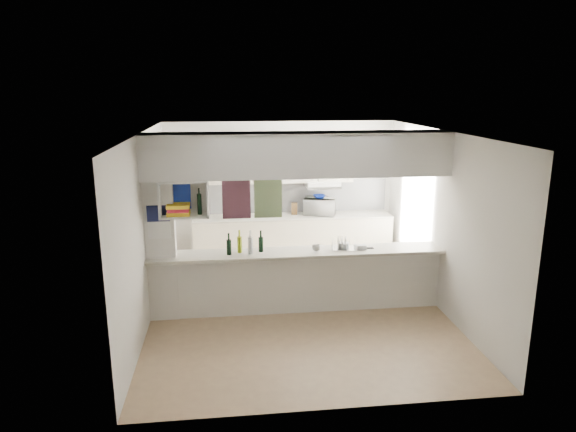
{
  "coord_description": "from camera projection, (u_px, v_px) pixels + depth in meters",
  "views": [
    {
      "loc": [
        -0.96,
        -6.9,
        3.18
      ],
      "look_at": [
        -0.08,
        0.5,
        1.31
      ],
      "focal_mm": 32.0,
      "sensor_mm": 36.0,
      "label": 1
    }
  ],
  "objects": [
    {
      "name": "microwave",
      "position": [
        320.0,
        206.0,
        9.39
      ],
      "size": [
        0.65,
        0.53,
        0.31
      ],
      "primitive_type": "imported",
      "rotation": [
        0.0,
        0.0,
        2.84
      ],
      "color": "white",
      "rests_on": "bench_top"
    },
    {
      "name": "dish_rack",
      "position": [
        344.0,
        244.0,
        7.4
      ],
      "size": [
        0.41,
        0.34,
        0.2
      ],
      "rotation": [
        0.0,
        0.0,
        -0.18
      ],
      "color": "silver",
      "rests_on": "breakfast_bar"
    },
    {
      "name": "floor",
      "position": [
        297.0,
        311.0,
        7.53
      ],
      "size": [
        4.8,
        4.8,
        0.0
      ],
      "primitive_type": "plane",
      "color": "#987758",
      "rests_on": "ground"
    },
    {
      "name": "kitchen_run",
      "position": [
        290.0,
        220.0,
        9.41
      ],
      "size": [
        3.6,
        0.63,
        2.24
      ],
      "color": "beige",
      "rests_on": "floor"
    },
    {
      "name": "utensil_jar",
      "position": [
        259.0,
        212.0,
        9.32
      ],
      "size": [
        0.09,
        0.09,
        0.13
      ],
      "primitive_type": "cylinder",
      "color": "black",
      "rests_on": "bench_top"
    },
    {
      "name": "ceiling",
      "position": [
        298.0,
        132.0,
        6.9
      ],
      "size": [
        4.8,
        4.8,
        0.0
      ],
      "primitive_type": "plane",
      "color": "white",
      "rests_on": "wall_back"
    },
    {
      "name": "servery_partition",
      "position": [
        286.0,
        201.0,
        7.11
      ],
      "size": [
        4.2,
        0.5,
        2.6
      ],
      "color": "silver",
      "rests_on": "floor"
    },
    {
      "name": "bowl",
      "position": [
        319.0,
        196.0,
        9.35
      ],
      "size": [
        0.23,
        0.23,
        0.06
      ],
      "primitive_type": "imported",
      "color": "#0D2598",
      "rests_on": "microwave"
    },
    {
      "name": "cubby_shelf",
      "position": [
        183.0,
        201.0,
        6.88
      ],
      "size": [
        0.65,
        0.35,
        0.5
      ],
      "color": "white",
      "rests_on": "bulkhead"
    },
    {
      "name": "wall_right",
      "position": [
        441.0,
        221.0,
        7.46
      ],
      "size": [
        0.0,
        4.8,
        4.8
      ],
      "primitive_type": "plane",
      "rotation": [
        1.57,
        0.0,
        -1.57
      ],
      "color": "silver",
      "rests_on": "floor"
    },
    {
      "name": "wall_back",
      "position": [
        280.0,
        192.0,
        9.53
      ],
      "size": [
        4.2,
        0.0,
        4.2
      ],
      "primitive_type": "plane",
      "rotation": [
        1.57,
        0.0,
        0.0
      ],
      "color": "silver",
      "rests_on": "floor"
    },
    {
      "name": "knife_block",
      "position": [
        294.0,
        209.0,
        9.41
      ],
      "size": [
        0.12,
        0.1,
        0.22
      ],
      "primitive_type": "cube",
      "rotation": [
        0.0,
        0.0,
        -0.14
      ],
      "color": "#51381C",
      "rests_on": "bench_top"
    },
    {
      "name": "wall_left",
      "position": [
        145.0,
        230.0,
        6.98
      ],
      "size": [
        0.0,
        4.8,
        4.8
      ],
      "primitive_type": "plane",
      "rotation": [
        1.57,
        0.0,
        1.57
      ],
      "color": "silver",
      "rests_on": "floor"
    },
    {
      "name": "plastic_tubs",
      "position": [
        351.0,
        246.0,
        7.42
      ],
      "size": [
        0.5,
        0.23,
        0.08
      ],
      "color": "silver",
      "rests_on": "breakfast_bar"
    },
    {
      "name": "cup",
      "position": [
        316.0,
        248.0,
        7.26
      ],
      "size": [
        0.13,
        0.13,
        0.09
      ],
      "primitive_type": "imported",
      "rotation": [
        0.0,
        0.0,
        0.09
      ],
      "color": "white",
      "rests_on": "dish_rack"
    },
    {
      "name": "wine_bottles",
      "position": [
        245.0,
        245.0,
        7.19
      ],
      "size": [
        0.52,
        0.15,
        0.34
      ],
      "color": "black",
      "rests_on": "breakfast_bar"
    }
  ]
}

